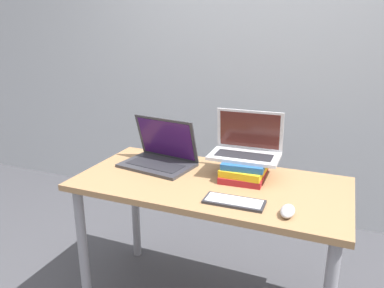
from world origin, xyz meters
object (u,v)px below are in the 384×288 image
at_px(wireless_keyboard, 234,202).
at_px(mouse, 288,211).
at_px(book_stack, 245,168).
at_px(laptop_left, 160,156).
at_px(laptop_on_books, 246,147).

relative_size(wireless_keyboard, mouse, 2.41).
xyz_separation_m(book_stack, mouse, (0.26, -0.33, -0.03)).
relative_size(laptop_left, mouse, 3.75).
height_order(book_stack, wireless_keyboard, book_stack).
xyz_separation_m(laptop_left, book_stack, (0.47, 0.01, -0.00)).
relative_size(book_stack, wireless_keyboard, 1.11).
distance_m(wireless_keyboard, mouse, 0.23).
xyz_separation_m(laptop_left, wireless_keyboard, (0.51, -0.30, -0.04)).
bearing_deg(laptop_left, book_stack, 1.36).
bearing_deg(laptop_on_books, laptop_left, -172.99).
xyz_separation_m(book_stack, laptop_on_books, (-0.01, 0.05, 0.10)).
relative_size(book_stack, mouse, 2.66).
height_order(laptop_on_books, wireless_keyboard, laptop_on_books).
height_order(laptop_on_books, mouse, laptop_on_books).
height_order(wireless_keyboard, mouse, mouse).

